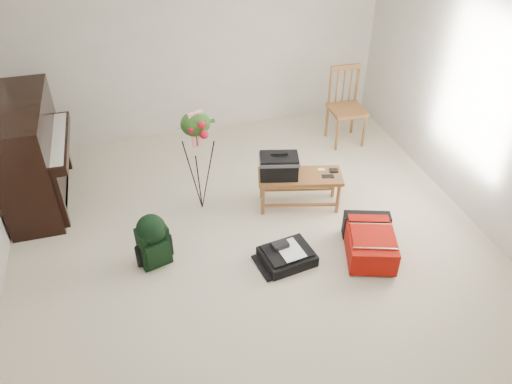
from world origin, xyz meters
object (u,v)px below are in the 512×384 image
object	(u,v)px
red_suitcase	(368,239)
black_duffel	(287,255)
piano	(32,156)
flower_stand	(199,162)
bench	(286,171)
green_backpack	(153,238)
dining_chair	(346,107)

from	to	relation	value
red_suitcase	black_duffel	world-z (taller)	red_suitcase
piano	flower_stand	distance (m)	1.91
piano	black_duffel	xyz separation A→B (m)	(2.46, -1.79, -0.52)
bench	piano	bearing A→B (deg)	174.56
bench	green_backpack	bearing A→B (deg)	-148.19
bench	flower_stand	bearing A→B (deg)	177.80
piano	flower_stand	size ratio (longest dim) A/B	1.16
black_duffel	piano	bearing A→B (deg)	134.93
dining_chair	black_duffel	distance (m)	2.64
bench	flower_stand	size ratio (longest dim) A/B	0.79
red_suitcase	flower_stand	distance (m)	1.99
bench	flower_stand	world-z (taller)	flower_stand
piano	red_suitcase	world-z (taller)	piano
piano	green_backpack	size ratio (longest dim) A/B	2.51
piano	bench	bearing A→B (deg)	-19.24
black_duffel	green_backpack	world-z (taller)	green_backpack
bench	green_backpack	distance (m)	1.65
green_backpack	red_suitcase	bearing A→B (deg)	-26.31
black_duffel	flower_stand	size ratio (longest dim) A/B	0.44
red_suitcase	black_duffel	distance (m)	0.86
red_suitcase	dining_chair	bearing A→B (deg)	90.50
black_duffel	green_backpack	xyz separation A→B (m)	(-1.29, 0.34, 0.25)
piano	red_suitcase	distance (m)	3.83
bench	red_suitcase	size ratio (longest dim) A/B	1.23
red_suitcase	flower_stand	xyz separation A→B (m)	(-1.53, 1.19, 0.47)
black_duffel	flower_stand	world-z (taller)	flower_stand
flower_stand	piano	bearing A→B (deg)	144.48
dining_chair	red_suitcase	world-z (taller)	dining_chair
red_suitcase	flower_stand	size ratio (longest dim) A/B	0.64
bench	flower_stand	xyz separation A→B (m)	(-0.93, 0.27, 0.11)
piano	green_backpack	world-z (taller)	piano
dining_chair	green_backpack	world-z (taller)	dining_chair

